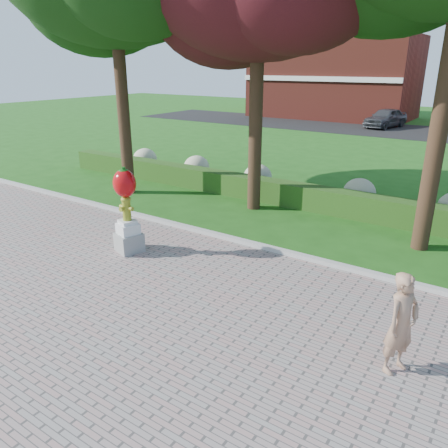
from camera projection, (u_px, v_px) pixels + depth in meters
The scene contains 10 objects.
ground at pixel (193, 295), 9.41m from camera, with size 100.00×100.00×0.00m, color #1B4F13.
walkway at pixel (22, 409), 6.29m from camera, with size 40.00×14.00×0.04m, color gray.
curb at pixel (261, 247), 11.72m from camera, with size 40.00×0.18×0.15m, color #ADADA5.
lawn_hedge at pixel (320, 199), 14.72m from camera, with size 24.00×0.70×0.80m, color #1A4012.
hydrangea_row at pixel (347, 191), 15.14m from camera, with size 20.10×1.10×0.99m.
street at pixel (434, 133), 31.18m from camera, with size 50.00×8.00×0.02m, color black.
building_left at pixel (334, 78), 39.89m from camera, with size 14.00×8.00×7.00m, color maroon.
hydrant_sculpture at pixel (126, 208), 11.14m from camera, with size 0.77×0.77×2.26m.
woman at pixel (402, 324), 6.79m from camera, with size 0.62×0.41×1.71m, color #A2795D.
parked_car at pixel (386, 118), 33.80m from camera, with size 1.75×4.34×1.48m, color #3D4145.
Camera 1 is at (5.21, -6.50, 4.70)m, focal length 35.00 mm.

